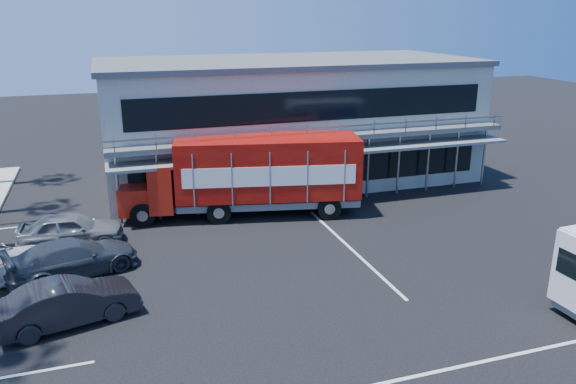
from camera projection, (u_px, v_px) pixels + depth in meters
name	position (u px, v px, depth m)	size (l,w,h in m)	color
ground	(335.00, 284.00, 21.47)	(120.00, 120.00, 0.00)	black
building	(288.00, 119.00, 34.77)	(22.40, 12.00, 7.30)	gray
red_truck	(252.00, 173.00, 28.36)	(12.20, 5.11, 4.00)	#AA1B0D
parked_car_b	(68.00, 303.00, 18.60)	(1.58, 4.53, 1.49)	black
parked_car_d	(73.00, 258.00, 22.05)	(2.05, 5.04, 1.46)	#2C333B
parked_car_e	(71.00, 229.00, 24.89)	(1.79, 4.45, 1.52)	slate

